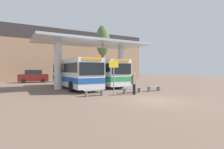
% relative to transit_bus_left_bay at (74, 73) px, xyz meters
% --- Properties ---
extents(ground_plane, '(100.00, 100.00, 0.00)m').
position_rel_transit_bus_left_bay_xyz_m(ground_plane, '(2.17, -10.21, -1.73)').
color(ground_plane, '#755B4C').
extents(townhouse_backdrop, '(40.00, 0.58, 10.15)m').
position_rel_transit_bus_left_bay_xyz_m(townhouse_backdrop, '(2.17, 16.10, 4.18)').
color(townhouse_backdrop, '#9E7A5B').
rests_on(townhouse_backdrop, ground_plane).
extents(station_canopy, '(12.93, 5.88, 5.30)m').
position_rel_transit_bus_left_bay_xyz_m(station_canopy, '(2.17, -0.22, 2.79)').
color(station_canopy, silver).
rests_on(station_canopy, ground_plane).
extents(transit_bus_left_bay, '(2.88, 10.42, 3.10)m').
position_rel_transit_bus_left_bay_xyz_m(transit_bus_left_bay, '(0.00, 0.00, 0.00)').
color(transit_bus_left_bay, silver).
rests_on(transit_bus_left_bay, ground_plane).
extents(transit_bus_center_bay, '(3.02, 10.69, 3.13)m').
position_rel_transit_bus_left_bay_xyz_m(transit_bus_center_bay, '(3.89, 1.18, 0.01)').
color(transit_bus_center_bay, white).
rests_on(transit_bus_center_bay, ground_plane).
extents(waiting_bench_near_pillar, '(1.53, 0.44, 0.46)m').
position_rel_transit_bus_left_bay_xyz_m(waiting_bench_near_pillar, '(5.76, -6.53, -1.40)').
color(waiting_bench_near_pillar, gray).
rests_on(waiting_bench_near_pillar, ground_plane).
extents(waiting_bench_mid_platform, '(2.00, 0.44, 0.46)m').
position_rel_transit_bus_left_bay_xyz_m(waiting_bench_mid_platform, '(3.16, -6.53, -1.38)').
color(waiting_bench_mid_platform, gray).
rests_on(waiting_bench_mid_platform, ground_plane).
extents(waiting_bench_far_platform, '(1.66, 0.44, 0.46)m').
position_rel_transit_bus_left_bay_xyz_m(waiting_bench_far_platform, '(-0.51, -6.53, -1.39)').
color(waiting_bench_far_platform, gray).
rests_on(waiting_bench_far_platform, ground_plane).
extents(info_sign_platform, '(0.90, 0.09, 2.84)m').
position_rel_transit_bus_left_bay_xyz_m(info_sign_platform, '(1.39, -6.33, 0.29)').
color(info_sign_platform, gray).
rests_on(info_sign_platform, ground_plane).
extents(pedestrian_waiting, '(0.66, 0.33, 1.77)m').
position_rel_transit_bus_left_bay_xyz_m(pedestrian_waiting, '(2.64, -7.52, -0.66)').
color(pedestrian_waiting, black).
rests_on(pedestrian_waiting, ground_plane).
extents(poplar_tree_behind_left, '(2.41, 2.41, 9.82)m').
position_rel_transit_bus_left_bay_xyz_m(poplar_tree_behind_left, '(7.95, 8.42, 5.32)').
color(poplar_tree_behind_left, brown).
rests_on(poplar_tree_behind_left, ground_plane).
extents(parked_car_street, '(4.55, 2.18, 2.04)m').
position_rel_transit_bus_left_bay_xyz_m(parked_car_street, '(-2.95, 11.64, -0.76)').
color(parked_car_street, maroon).
rests_on(parked_car_street, ground_plane).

